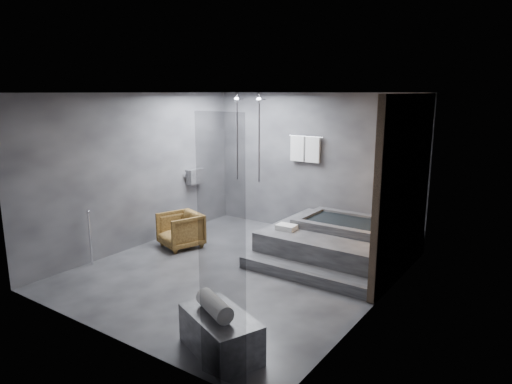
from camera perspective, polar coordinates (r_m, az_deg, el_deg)
The scene contains 7 objects.
room at distance 6.98m, azimuth 1.49°, elevation 3.50°, with size 5.00×5.04×2.82m.
tub_deck at distance 8.06m, azimuth 10.11°, elevation -6.31°, with size 2.20×2.00×0.50m, color #313133.
tub_step at distance 7.12m, azimuth 6.02°, elevation -10.12°, with size 2.20×0.36×0.18m, color #313133.
concrete_bench at distance 5.25m, azimuth -4.47°, elevation -17.22°, with size 0.99×0.55×0.45m, color #363538.
driftwood_chair at distance 8.54m, azimuth -9.41°, elevation -4.72°, with size 0.69×0.71×0.64m, color #452D11.
rolled_towel at distance 5.11m, azimuth -5.22°, elevation -13.97°, with size 0.20×0.20×0.56m, color white.
deck_towel at distance 7.85m, azimuth 3.83°, elevation -4.41°, with size 0.33×0.24×0.09m, color white.
Camera 1 is at (4.17, -5.53, 2.82)m, focal length 32.00 mm.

